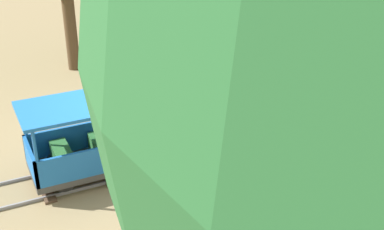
{
  "coord_description": "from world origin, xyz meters",
  "views": [
    {
      "loc": [
        5.49,
        -2.37,
        3.52
      ],
      "look_at": [
        0.0,
        0.29,
        0.55
      ],
      "focal_mm": 47.73,
      "sensor_mm": 36.0,
      "label": 1
    }
  ],
  "objects_px": {
    "conductor_person": "(196,58)",
    "park_bench": "(366,196)",
    "locomotive": "(250,107)",
    "passenger_car": "(120,139)"
  },
  "relations": [
    {
      "from": "conductor_person",
      "to": "park_bench",
      "type": "relative_size",
      "value": 1.22
    },
    {
      "from": "passenger_car",
      "to": "conductor_person",
      "type": "height_order",
      "value": "conductor_person"
    },
    {
      "from": "locomotive",
      "to": "conductor_person",
      "type": "relative_size",
      "value": 0.89
    },
    {
      "from": "passenger_car",
      "to": "conductor_person",
      "type": "xyz_separation_m",
      "value": [
        -0.96,
        1.55,
        0.53
      ]
    },
    {
      "from": "locomotive",
      "to": "park_bench",
      "type": "xyz_separation_m",
      "value": [
        2.29,
        0.0,
        -0.07
      ]
    },
    {
      "from": "locomotive",
      "to": "passenger_car",
      "type": "height_order",
      "value": "locomotive"
    },
    {
      "from": "passenger_car",
      "to": "park_bench",
      "type": "height_order",
      "value": "passenger_car"
    },
    {
      "from": "locomotive",
      "to": "park_bench",
      "type": "height_order",
      "value": "locomotive"
    },
    {
      "from": "locomotive",
      "to": "park_bench",
      "type": "bearing_deg",
      "value": 0.1
    },
    {
      "from": "park_bench",
      "to": "passenger_car",
      "type": "bearing_deg",
      "value": -139.88
    }
  ]
}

